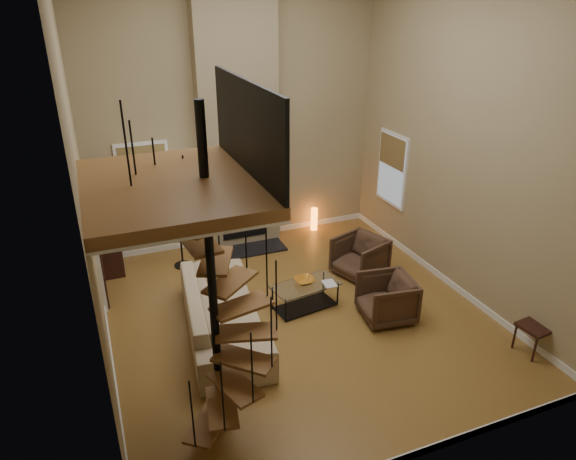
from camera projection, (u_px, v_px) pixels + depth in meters
name	position (u px, v px, depth m)	size (l,w,h in m)	color
ground	(297.00, 315.00, 8.74)	(6.00, 6.50, 0.01)	#A87936
back_wall	(235.00, 113.00, 10.33)	(6.00, 0.02, 5.50)	tan
front_wall	(433.00, 250.00, 4.85)	(6.00, 0.02, 5.50)	tan
left_wall	(81.00, 182.00, 6.58)	(0.02, 6.50, 5.50)	tan
right_wall	(464.00, 138.00, 8.61)	(0.02, 6.50, 5.50)	tan
baseboard_back	(240.00, 235.00, 11.45)	(6.00, 0.02, 0.12)	white
baseboard_front	(405.00, 457.00, 5.98)	(6.00, 0.02, 0.12)	white
baseboard_left	(112.00, 353.00, 7.70)	(0.02, 6.50, 0.12)	white
baseboard_right	(444.00, 278.00, 9.73)	(0.02, 6.50, 0.12)	white
chimney_breast	(238.00, 115.00, 10.17)	(1.60, 0.38, 5.50)	#917F5E
hearth	(250.00, 250.00, 10.90)	(1.50, 0.60, 0.04)	black
firebox	(245.00, 221.00, 10.92)	(0.95, 0.02, 0.72)	black
mantel	(245.00, 196.00, 10.60)	(1.70, 0.18, 0.06)	white
mirror_frame	(242.00, 158.00, 10.32)	(0.94, 0.94, 0.10)	black
mirror_disc	(242.00, 157.00, 10.33)	(0.80, 0.80, 0.01)	white
vase_left	(218.00, 192.00, 10.39)	(0.24, 0.24, 0.25)	black
vase_right	(271.00, 186.00, 10.79)	(0.20, 0.20, 0.21)	#1B5F57
window_back	(144.00, 179.00, 10.14)	(1.02, 0.06, 1.52)	white
window_right	(392.00, 168.00, 10.75)	(0.06, 1.02, 1.52)	white
entry_door	(97.00, 244.00, 8.82)	(0.10, 1.05, 2.16)	white
loft	(180.00, 180.00, 5.18)	(1.70, 2.20, 1.09)	brown
spiral_stair	(214.00, 298.00, 5.88)	(1.47, 1.47, 4.06)	black
hutch	(105.00, 225.00, 9.80)	(0.42, 0.89, 2.00)	black
sofa	(222.00, 311.00, 8.13)	(2.82, 1.10, 0.82)	tan
armchair_near	(363.00, 256.00, 9.93)	(0.84, 0.87, 0.79)	#483021
armchair_far	(391.00, 298.00, 8.55)	(0.82, 0.84, 0.77)	#483021
coffee_table	(305.00, 293.00, 8.83)	(1.21, 0.73, 0.44)	silver
bowl	(304.00, 281.00, 8.78)	(0.34, 0.34, 0.08)	orange
book	(328.00, 284.00, 8.75)	(0.21, 0.27, 0.03)	gray
floor_lamp	(177.00, 199.00, 9.71)	(0.38, 0.38, 1.70)	black
accent_lamp	(314.00, 219.00, 11.78)	(0.15, 0.15, 0.53)	orange
side_chair	(541.00, 320.00, 7.67)	(0.48, 0.47, 0.95)	black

